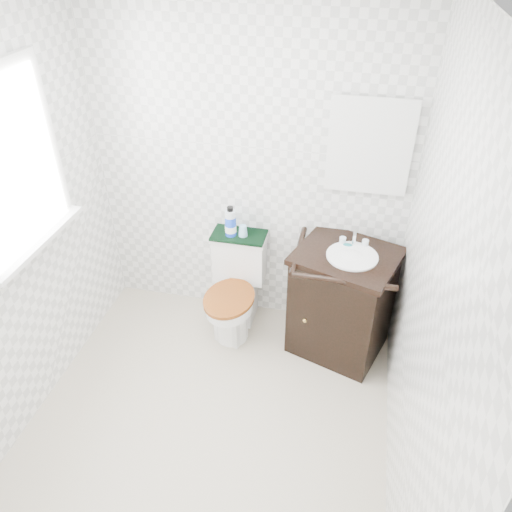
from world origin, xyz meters
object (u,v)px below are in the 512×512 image
at_px(vanity, 342,300).
at_px(cup, 243,231).
at_px(mouthwash_bottle, 231,222).
at_px(trash_bin, 231,322).
at_px(toilet, 236,291).

distance_m(vanity, cup, 0.84).
distance_m(mouthwash_bottle, cup, 0.11).
xyz_separation_m(trash_bin, cup, (0.03, 0.28, 0.63)).
height_order(toilet, vanity, vanity).
bearing_deg(toilet, mouthwash_bottle, 119.07).
distance_m(vanity, mouthwash_bottle, 0.95).
height_order(vanity, mouthwash_bottle, mouthwash_bottle).
xyz_separation_m(trash_bin, mouthwash_bottle, (-0.05, 0.27, 0.69)).
distance_m(vanity, trash_bin, 0.83).
bearing_deg(mouthwash_bottle, vanity, -11.14).
relative_size(vanity, mouthwash_bottle, 4.07).
distance_m(trash_bin, cup, 0.69).
height_order(trash_bin, cup, cup).
xyz_separation_m(toilet, vanity, (0.78, -0.07, 0.11)).
relative_size(toilet, vanity, 0.79).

